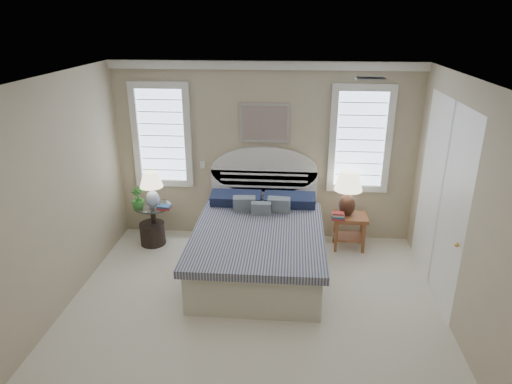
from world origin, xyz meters
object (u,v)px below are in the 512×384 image
object	(u,v)px
side_table_left	(154,220)
floor_pot	(153,233)
lamp_left	(151,186)
lamp_right	(348,188)
bed	(259,242)
nightstand_right	(350,224)

from	to	relation	value
side_table_left	floor_pot	distance (m)	0.22
lamp_left	lamp_right	xyz separation A→B (m)	(2.87, 0.19, -0.03)
side_table_left	bed	bearing A→B (deg)	-19.74
nightstand_right	lamp_left	distance (m)	2.98
nightstand_right	lamp_left	bearing A→B (deg)	-177.19
bed	side_table_left	world-z (taller)	bed
nightstand_right	lamp_right	distance (m)	0.56
side_table_left	lamp_right	bearing A→B (deg)	2.88
lamp_right	lamp_left	bearing A→B (deg)	-176.22
bed	floor_pot	bearing A→B (deg)	161.18
lamp_left	lamp_right	distance (m)	2.87
bed	lamp_left	xyz separation A→B (m)	(-1.62, 0.55, 0.58)
bed	floor_pot	distance (m)	1.79
lamp_left	lamp_right	world-z (taller)	lamp_right
floor_pot	lamp_right	distance (m)	3.03
lamp_left	lamp_right	size ratio (longest dim) A/B	0.82
nightstand_right	lamp_left	xyz separation A→B (m)	(-2.92, -0.14, 0.58)
bed	lamp_left	bearing A→B (deg)	161.32
bed	lamp_right	size ratio (longest dim) A/B	3.40
bed	lamp_right	bearing A→B (deg)	30.67
lamp_left	bed	bearing A→B (deg)	-18.68
side_table_left	lamp_right	world-z (taller)	lamp_right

